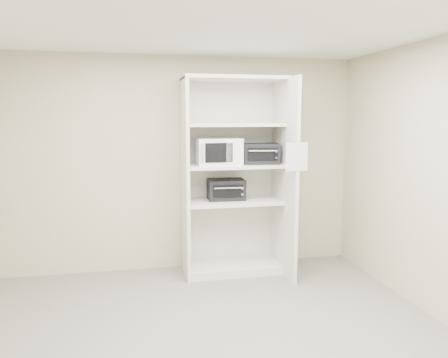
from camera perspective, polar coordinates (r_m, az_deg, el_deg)
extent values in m
cube|color=#666458|center=(4.05, -2.24, -20.54)|extent=(4.50, 4.00, 0.01)
cube|color=white|center=(3.64, -2.49, 20.11)|extent=(4.50, 4.00, 0.01)
cube|color=#B4AB8E|center=(5.57, -5.66, 1.96)|extent=(4.50, 0.02, 2.70)
cube|color=#B4AB8E|center=(1.72, 8.65, -12.17)|extent=(4.50, 0.02, 2.70)
cube|color=#B4AB8E|center=(4.54, 26.92, -0.28)|extent=(0.02, 4.00, 2.70)
cube|color=beige|center=(5.28, -5.06, -0.02)|extent=(0.04, 0.60, 2.40)
cube|color=beige|center=(5.40, 7.87, 0.12)|extent=(0.04, 0.90, 2.40)
cube|color=beige|center=(5.67, 0.61, 0.58)|extent=(1.24, 0.02, 2.40)
cube|color=beige|center=(5.67, 1.22, -11.39)|extent=(1.16, 0.56, 0.10)
cube|color=beige|center=(5.45, 1.24, -2.94)|extent=(1.16, 0.56, 0.04)
cube|color=beige|center=(5.38, 1.26, 1.77)|extent=(1.16, 0.56, 0.04)
cube|color=beige|center=(5.35, 1.27, 7.11)|extent=(1.16, 0.56, 0.04)
cube|color=beige|center=(5.37, 1.29, 12.99)|extent=(1.24, 0.60, 0.04)
cube|color=white|center=(5.31, -0.73, 3.64)|extent=(0.53, 0.41, 0.32)
cube|color=black|center=(5.41, 4.78, 3.34)|extent=(0.48, 0.38, 0.25)
cube|color=black|center=(5.46, 0.25, -1.35)|extent=(0.47, 0.36, 0.25)
cube|color=white|center=(4.94, 9.49, 2.86)|extent=(0.24, 0.02, 0.31)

